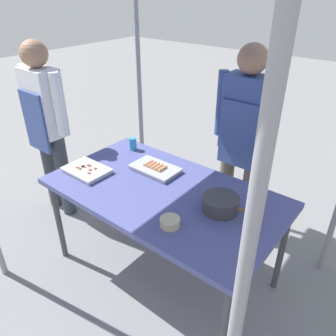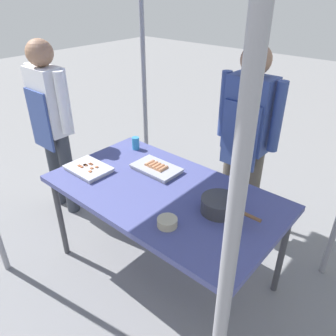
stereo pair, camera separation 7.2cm
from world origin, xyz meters
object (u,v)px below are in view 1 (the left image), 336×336
object	(u,v)px
stall_table	(163,197)
condiment_bowl	(170,222)
vendor_woman	(244,131)
tray_grilled_sausages	(155,168)
tray_meat_skewers	(87,170)
drink_cup_near_edge	(133,144)
customer_nearby	(46,119)
cooking_wok	(221,203)

from	to	relation	value
stall_table	condiment_bowl	world-z (taller)	condiment_bowl
vendor_woman	condiment_bowl	bearing A→B (deg)	95.60
stall_table	tray_grilled_sausages	world-z (taller)	tray_grilled_sausages
tray_meat_skewers	condiment_bowl	bearing A→B (deg)	-6.27
drink_cup_near_edge	stall_table	bearing A→B (deg)	-28.31
tray_meat_skewers	condiment_bowl	world-z (taller)	condiment_bowl
vendor_woman	customer_nearby	distance (m)	1.67
stall_table	cooking_wok	xyz separation A→B (m)	(0.42, 0.05, 0.10)
drink_cup_near_edge	condiment_bowl	bearing A→B (deg)	-34.16
stall_table	vendor_woman	world-z (taller)	vendor_woman
vendor_woman	customer_nearby	xyz separation A→B (m)	(-1.47, -0.80, -0.01)
condiment_bowl	drink_cup_near_edge	xyz separation A→B (m)	(-0.86, 0.58, 0.03)
stall_table	tray_meat_skewers	size ratio (longest dim) A/B	4.88
stall_table	drink_cup_near_edge	size ratio (longest dim) A/B	15.23
condiment_bowl	cooking_wok	bearing A→B (deg)	64.08
tray_meat_skewers	cooking_wok	xyz separation A→B (m)	(1.01, 0.22, 0.03)
stall_table	cooking_wok	world-z (taller)	cooking_wok
tray_grilled_sausages	vendor_woman	distance (m)	0.76
drink_cup_near_edge	vendor_woman	distance (m)	0.90
tray_meat_skewers	condiment_bowl	xyz separation A→B (m)	(0.86, -0.09, 0.01)
stall_table	cooking_wok	distance (m)	0.43
cooking_wok	customer_nearby	bearing A→B (deg)	-178.15
tray_grilled_sausages	customer_nearby	bearing A→B (deg)	-171.06
cooking_wok	drink_cup_near_edge	distance (m)	1.04
cooking_wok	vendor_woman	bearing A→B (deg)	108.87
stall_table	customer_nearby	size ratio (longest dim) A/B	1.00
stall_table	condiment_bowl	distance (m)	0.38
tray_grilled_sausages	cooking_wok	xyz separation A→B (m)	(0.63, -0.12, 0.03)
tray_grilled_sausages	cooking_wok	bearing A→B (deg)	-10.43
stall_table	drink_cup_near_edge	bearing A→B (deg)	151.69
tray_grilled_sausages	vendor_woman	size ratio (longest dim) A/B	0.22
vendor_woman	tray_meat_skewers	bearing A→B (deg)	51.86
tray_grilled_sausages	vendor_woman	xyz separation A→B (m)	(0.38, 0.63, 0.19)
tray_grilled_sausages	tray_meat_skewers	world-z (taller)	tray_grilled_sausages
tray_grilled_sausages	customer_nearby	size ratio (longest dim) A/B	0.22
tray_grilled_sausages	condiment_bowl	world-z (taller)	same
vendor_woman	drink_cup_near_edge	bearing A→B (deg)	32.35
stall_table	condiment_bowl	bearing A→B (deg)	-44.70
stall_table	customer_nearby	world-z (taller)	customer_nearby
tray_meat_skewers	drink_cup_near_edge	size ratio (longest dim) A/B	3.12
stall_table	customer_nearby	distance (m)	1.33
vendor_woman	customer_nearby	world-z (taller)	vendor_woman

